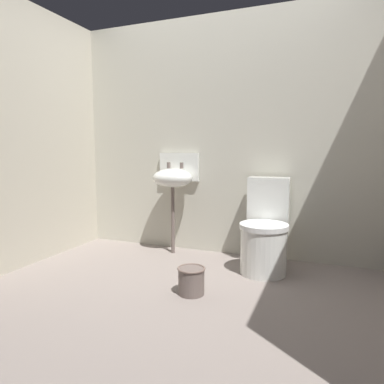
# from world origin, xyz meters

# --- Properties ---
(ground_plane) EXTENTS (3.36, 2.48, 0.08)m
(ground_plane) POSITION_xyz_m (0.00, 0.00, -0.04)
(ground_plane) COLOR gray
(wall_back) EXTENTS (3.36, 0.10, 2.29)m
(wall_back) POSITION_xyz_m (0.00, 1.09, 1.15)
(wall_back) COLOR beige
(wall_back) RESTS_ON ground
(wall_left) EXTENTS (0.10, 2.28, 2.29)m
(wall_left) POSITION_xyz_m (-1.53, 0.10, 1.15)
(wall_left) COLOR beige
(wall_left) RESTS_ON ground
(toilet_near_wall) EXTENTS (0.42, 0.61, 0.78)m
(toilet_near_wall) POSITION_xyz_m (0.50, 0.69, 0.32)
(toilet_near_wall) COLOR white
(toilet_near_wall) RESTS_ON ground
(sink) EXTENTS (0.42, 0.35, 0.99)m
(sink) POSITION_xyz_m (-0.44, 0.88, 0.75)
(sink) COLOR #695B55
(sink) RESTS_ON ground
(bucket) EXTENTS (0.20, 0.20, 0.20)m
(bucket) POSITION_xyz_m (0.10, -0.01, 0.10)
(bucket) COLOR #695B55
(bucket) RESTS_ON ground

